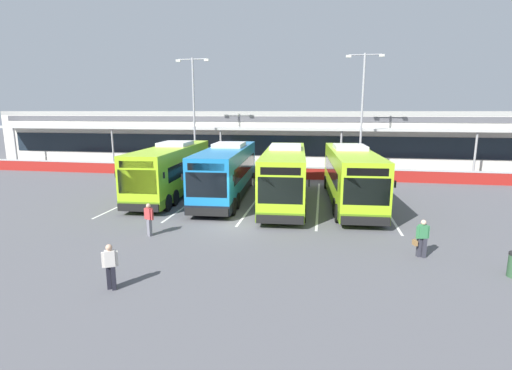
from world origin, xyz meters
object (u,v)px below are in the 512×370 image
pedestrian_with_handbag (422,237)px  pedestrian_child (110,265)px  coach_bus_leftmost (172,170)px  coach_bus_centre (285,176)px  coach_bus_left_centre (227,172)px  lamp_post_west (194,108)px  pedestrian_near_bin (149,218)px  lamp_post_centre (362,108)px  coach_bus_right_centre (350,177)px

pedestrian_with_handbag → pedestrian_child: bearing=-156.2°
pedestrian_with_handbag → coach_bus_leftmost: bearing=147.0°
coach_bus_centre → pedestrian_child: (-4.58, -13.65, -0.91)m
coach_bus_leftmost → coach_bus_left_centre: bearing=-2.9°
coach_bus_centre → lamp_post_west: 15.62m
pedestrian_near_bin → lamp_post_west: bearing=102.4°
pedestrian_child → lamp_post_centre: bearing=67.1°
coach_bus_centre → coach_bus_right_centre: same height
coach_bus_centre → lamp_post_centre: (5.81, 10.89, 4.50)m
coach_bus_leftmost → pedestrian_child: 15.13m
coach_bus_leftmost → coach_bus_centre: size_ratio=1.00×
coach_bus_leftmost → pedestrian_near_bin: (2.49, -9.07, -0.91)m
coach_bus_right_centre → pedestrian_near_bin: coach_bus_right_centre is taller
coach_bus_left_centre → lamp_post_west: (-5.89, 10.32, 4.50)m
coach_bus_left_centre → coach_bus_centre: size_ratio=1.00×
coach_bus_left_centre → lamp_post_west: bearing=119.7°
pedestrian_with_handbag → lamp_post_west: lamp_post_west is taller
coach_bus_leftmost → pedestrian_with_handbag: bearing=-33.0°
pedestrian_with_handbag → coach_bus_centre: bearing=127.2°
coach_bus_right_centre → pedestrian_child: bearing=-122.1°
coach_bus_centre → pedestrian_near_bin: coach_bus_centre is taller
pedestrian_with_handbag → pedestrian_near_bin: bearing=177.1°
pedestrian_near_bin → lamp_post_centre: bearing=58.5°
coach_bus_left_centre → pedestrian_child: bearing=-91.7°
coach_bus_left_centre → lamp_post_west: size_ratio=1.12×
coach_bus_right_centre → pedestrian_near_bin: (-10.14, -8.58, -0.91)m
coach_bus_right_centre → pedestrian_with_handbag: (2.32, -9.22, -0.93)m
coach_bus_centre → lamp_post_west: lamp_post_west is taller
pedestrian_with_handbag → lamp_post_west: (-16.66, 19.81, 5.43)m
coach_bus_leftmost → lamp_post_centre: bearing=35.0°
pedestrian_child → lamp_post_west: lamp_post_west is taller
coach_bus_centre → coach_bus_left_centre: bearing=169.6°
coach_bus_leftmost → pedestrian_child: (3.75, -14.63, -0.91)m
pedestrian_child → pedestrian_with_handbag: bearing=23.8°
pedestrian_child → lamp_post_west: bearing=102.5°
coach_bus_left_centre → lamp_post_west: lamp_post_west is taller
pedestrian_child → pedestrian_near_bin: (-1.26, 5.56, 0.00)m
coach_bus_right_centre → pedestrian_with_handbag: 9.55m
coach_bus_left_centre → coach_bus_centre: (4.15, -0.77, 0.00)m
pedestrian_child → lamp_post_centre: (10.39, 24.55, 5.42)m
pedestrian_with_handbag → pedestrian_child: (-11.20, -4.93, 0.02)m
pedestrian_child → pedestrian_near_bin: same height
coach_bus_leftmost → pedestrian_with_handbag: 17.84m
pedestrian_child → coach_bus_left_centre: bearing=88.3°
pedestrian_child → lamp_post_centre: 27.20m
coach_bus_left_centre → pedestrian_with_handbag: coach_bus_left_centre is taller
lamp_post_west → coach_bus_right_centre: bearing=-36.4°
coach_bus_left_centre → pedestrian_near_bin: (-1.68, -8.86, -0.91)m
coach_bus_centre → pedestrian_with_handbag: bearing=-52.8°
lamp_post_west → pedestrian_with_handbag: bearing=-49.9°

